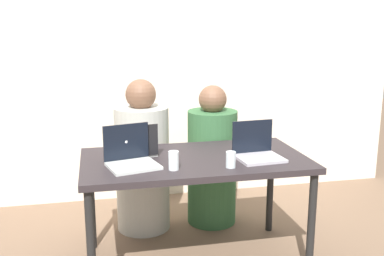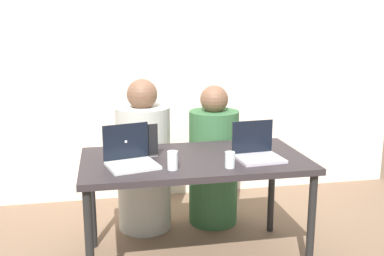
{
  "view_description": "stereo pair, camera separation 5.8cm",
  "coord_description": "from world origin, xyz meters",
  "px_view_note": "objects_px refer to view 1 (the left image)",
  "views": [
    {
      "loc": [
        -0.61,
        -2.73,
        1.57
      ],
      "look_at": [
        0.0,
        0.08,
        0.92
      ],
      "focal_mm": 42.0,
      "sensor_mm": 36.0,
      "label": 1
    },
    {
      "loc": [
        -0.55,
        -2.74,
        1.57
      ],
      "look_at": [
        0.0,
        0.08,
        0.92
      ],
      "focal_mm": 42.0,
      "sensor_mm": 36.0,
      "label": 2
    }
  ],
  "objects_px": {
    "laptop_front_right": "(257,150)",
    "water_glass_left": "(174,162)",
    "water_glass_right": "(231,161)",
    "laptop_back_left": "(132,149)",
    "person_on_left": "(143,164)",
    "laptop_front_left": "(131,157)",
    "person_on_right": "(212,163)"
  },
  "relations": [
    {
      "from": "laptop_front_right",
      "to": "water_glass_left",
      "type": "height_order",
      "value": "laptop_front_right"
    },
    {
      "from": "water_glass_right",
      "to": "laptop_back_left",
      "type": "bearing_deg",
      "value": 146.86
    },
    {
      "from": "water_glass_right",
      "to": "water_glass_left",
      "type": "relative_size",
      "value": 0.87
    },
    {
      "from": "person_on_left",
      "to": "laptop_back_left",
      "type": "height_order",
      "value": "person_on_left"
    },
    {
      "from": "person_on_left",
      "to": "laptop_front_left",
      "type": "distance_m",
      "value": 0.75
    },
    {
      "from": "person_on_left",
      "to": "water_glass_right",
      "type": "height_order",
      "value": "person_on_left"
    },
    {
      "from": "person_on_right",
      "to": "water_glass_right",
      "type": "distance_m",
      "value": 0.91
    },
    {
      "from": "person_on_left",
      "to": "water_glass_left",
      "type": "bearing_deg",
      "value": 88.67
    },
    {
      "from": "laptop_front_left",
      "to": "water_glass_left",
      "type": "xyz_separation_m",
      "value": [
        0.24,
        -0.14,
        -0.0
      ]
    },
    {
      "from": "person_on_left",
      "to": "laptop_front_left",
      "type": "bearing_deg",
      "value": 70.05
    },
    {
      "from": "person_on_right",
      "to": "laptop_front_right",
      "type": "xyz_separation_m",
      "value": [
        0.11,
        -0.7,
        0.29
      ]
    },
    {
      "from": "person_on_right",
      "to": "water_glass_right",
      "type": "bearing_deg",
      "value": 78.25
    },
    {
      "from": "person_on_right",
      "to": "laptop_back_left",
      "type": "distance_m",
      "value": 0.88
    },
    {
      "from": "person_on_right",
      "to": "water_glass_left",
      "type": "relative_size",
      "value": 9.97
    },
    {
      "from": "water_glass_right",
      "to": "person_on_left",
      "type": "bearing_deg",
      "value": 117.67
    },
    {
      "from": "laptop_back_left",
      "to": "water_glass_right",
      "type": "height_order",
      "value": "laptop_back_left"
    },
    {
      "from": "laptop_back_left",
      "to": "water_glass_left",
      "type": "xyz_separation_m",
      "value": [
        0.21,
        -0.34,
        0.0
      ]
    },
    {
      "from": "person_on_right",
      "to": "laptop_front_left",
      "type": "distance_m",
      "value": 1.02
    },
    {
      "from": "laptop_back_left",
      "to": "person_on_left",
      "type": "bearing_deg",
      "value": -111.71
    },
    {
      "from": "laptop_front_right",
      "to": "laptop_back_left",
      "type": "height_order",
      "value": "laptop_front_right"
    },
    {
      "from": "water_glass_right",
      "to": "laptop_front_right",
      "type": "bearing_deg",
      "value": 34.81
    },
    {
      "from": "laptop_front_right",
      "to": "water_glass_right",
      "type": "relative_size",
      "value": 3.08
    },
    {
      "from": "laptop_back_left",
      "to": "water_glass_right",
      "type": "relative_size",
      "value": 3.42
    },
    {
      "from": "water_glass_left",
      "to": "laptop_front_right",
      "type": "bearing_deg",
      "value": 12.54
    },
    {
      "from": "water_glass_left",
      "to": "person_on_right",
      "type": "bearing_deg",
      "value": 61.12
    },
    {
      "from": "laptop_back_left",
      "to": "person_on_right",
      "type": "bearing_deg",
      "value": -152.73
    },
    {
      "from": "laptop_front_right",
      "to": "water_glass_right",
      "type": "xyz_separation_m",
      "value": [
        -0.22,
        -0.16,
        -0.01
      ]
    },
    {
      "from": "person_on_right",
      "to": "laptop_front_left",
      "type": "height_order",
      "value": "person_on_right"
    },
    {
      "from": "person_on_left",
      "to": "laptop_front_right",
      "type": "bearing_deg",
      "value": 125.47
    },
    {
      "from": "laptop_front_left",
      "to": "laptop_front_right",
      "type": "xyz_separation_m",
      "value": [
        0.81,
        -0.01,
        -0.0
      ]
    },
    {
      "from": "laptop_back_left",
      "to": "water_glass_right",
      "type": "bearing_deg",
      "value": 138.02
    },
    {
      "from": "laptop_back_left",
      "to": "laptop_front_right",
      "type": "bearing_deg",
      "value": 156.23
    }
  ]
}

